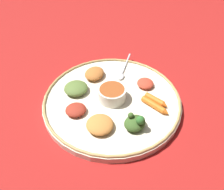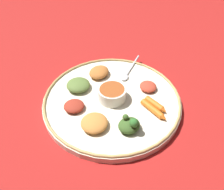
% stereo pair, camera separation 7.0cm
% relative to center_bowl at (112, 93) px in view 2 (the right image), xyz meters
% --- Properties ---
extents(ground_plane, '(2.40, 2.40, 0.00)m').
position_rel_center_bowl_xyz_m(ground_plane, '(0.00, 0.00, -0.04)').
color(ground_plane, maroon).
extents(platter, '(0.42, 0.42, 0.02)m').
position_rel_center_bowl_xyz_m(platter, '(0.00, 0.00, -0.03)').
color(platter, beige).
rests_on(platter, ground_plane).
extents(platter_rim, '(0.42, 0.42, 0.01)m').
position_rel_center_bowl_xyz_m(platter_rim, '(0.00, 0.00, -0.02)').
color(platter_rim, tan).
rests_on(platter_rim, platter).
extents(center_bowl, '(0.09, 0.09, 0.04)m').
position_rel_center_bowl_xyz_m(center_bowl, '(0.00, 0.00, 0.00)').
color(center_bowl, silver).
rests_on(center_bowl, platter).
extents(spoon, '(0.16, 0.05, 0.01)m').
position_rel_center_bowl_xyz_m(spoon, '(0.14, -0.03, -0.02)').
color(spoon, silver).
rests_on(spoon, platter).
extents(greens_pile, '(0.08, 0.08, 0.05)m').
position_rel_center_bowl_xyz_m(greens_pile, '(-0.11, -0.07, -0.00)').
color(greens_pile, '#385623').
rests_on(greens_pile, platter).
extents(carrot_near_spoon, '(0.07, 0.08, 0.02)m').
position_rel_center_bowl_xyz_m(carrot_near_spoon, '(-0.03, -0.13, -0.01)').
color(carrot_near_spoon, orange).
rests_on(carrot_near_spoon, platter).
extents(carrot_outer, '(0.06, 0.07, 0.02)m').
position_rel_center_bowl_xyz_m(carrot_outer, '(-0.01, -0.13, -0.01)').
color(carrot_outer, orange).
rests_on(carrot_outer, platter).
extents(mound_squash, '(0.10, 0.10, 0.03)m').
position_rel_center_bowl_xyz_m(mound_squash, '(-0.12, 0.03, -0.01)').
color(mound_squash, '#C67A38').
rests_on(mound_squash, platter).
extents(mound_berbere_red, '(0.07, 0.07, 0.02)m').
position_rel_center_bowl_xyz_m(mound_berbere_red, '(0.07, -0.11, -0.01)').
color(mound_berbere_red, '#B73D28').
rests_on(mound_berbere_red, platter).
extents(mound_collards, '(0.09, 0.09, 0.03)m').
position_rel_center_bowl_xyz_m(mound_collards, '(0.03, 0.12, -0.01)').
color(mound_collards, '#567033').
rests_on(mound_collards, platter).
extents(mound_chickpea, '(0.09, 0.09, 0.03)m').
position_rel_center_bowl_xyz_m(mound_chickpea, '(0.10, 0.07, -0.01)').
color(mound_chickpea, '#B2662D').
rests_on(mound_chickpea, platter).
extents(mound_beet, '(0.07, 0.07, 0.02)m').
position_rel_center_bowl_xyz_m(mound_beet, '(-0.06, 0.10, -0.01)').
color(mound_beet, maroon).
rests_on(mound_beet, platter).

